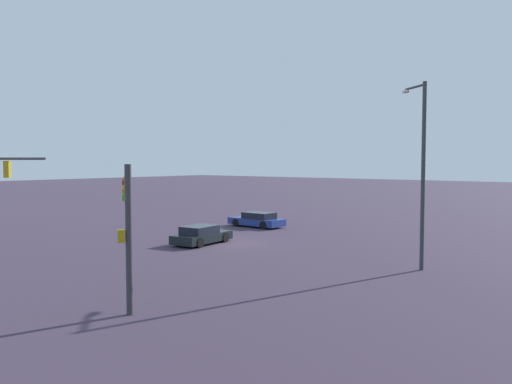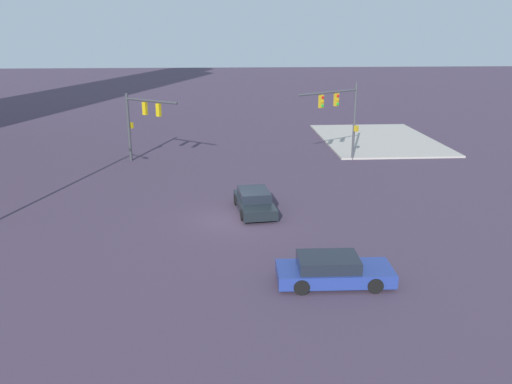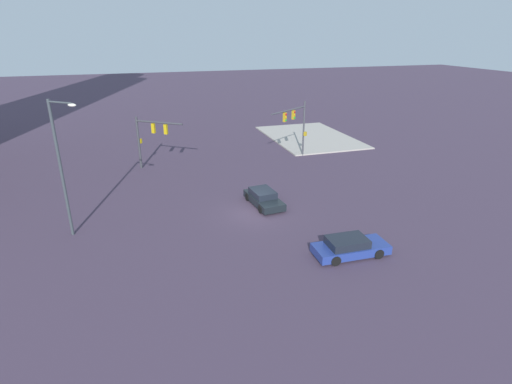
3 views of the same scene
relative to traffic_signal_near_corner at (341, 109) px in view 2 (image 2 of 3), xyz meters
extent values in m
plane|color=#3F3244|center=(-12.33, 8.50, -4.16)|extent=(238.66, 238.66, 0.00)
cube|color=#A29B93|center=(8.34, -5.51, -4.09)|extent=(15.09, 10.21, 0.15)
cylinder|color=#3F4047|center=(0.89, -1.30, -1.12)|extent=(0.19, 0.19, 6.09)
cylinder|color=#3F4047|center=(-0.77, 1.19, 1.37)|extent=(3.43, 5.06, 0.14)
cube|color=#B49119|center=(-0.29, 0.47, 0.77)|extent=(0.39, 0.41, 0.95)
cylinder|color=red|center=(-0.42, 0.38, 1.07)|extent=(0.16, 0.20, 0.20)
cylinder|color=orange|center=(-0.42, 0.38, 0.77)|extent=(0.16, 0.20, 0.20)
cylinder|color=green|center=(-0.42, 0.38, 0.47)|extent=(0.16, 0.20, 0.20)
cube|color=#B49119|center=(-1.17, 1.78, 0.77)|extent=(0.39, 0.41, 0.95)
cylinder|color=red|center=(-1.30, 1.70, 1.07)|extent=(0.16, 0.20, 0.20)
cylinder|color=orange|center=(-1.30, 1.70, 0.77)|extent=(0.16, 0.20, 0.20)
cylinder|color=green|center=(-1.30, 1.70, 0.47)|extent=(0.16, 0.20, 0.20)
cube|color=#B49119|center=(0.69, -1.44, -1.62)|extent=(0.37, 0.38, 0.44)
cylinder|color=#36373D|center=(1.70, 16.33, -1.52)|extent=(0.24, 0.24, 5.29)
cylinder|color=#36373D|center=(0.17, 14.29, 0.74)|extent=(3.20, 4.19, 0.18)
cube|color=#BA9A0F|center=(0.58, 14.83, 0.13)|extent=(0.40, 0.41, 0.95)
cylinder|color=red|center=(0.71, 14.73, 0.42)|extent=(0.17, 0.20, 0.20)
cylinder|color=orange|center=(0.71, 14.73, 0.12)|extent=(0.17, 0.20, 0.20)
cylinder|color=green|center=(0.71, 14.73, -0.18)|extent=(0.17, 0.20, 0.20)
cube|color=#BA9A0F|center=(-0.25, 13.72, 0.13)|extent=(0.40, 0.41, 0.95)
cylinder|color=red|center=(-0.12, 13.63, 0.42)|extent=(0.17, 0.20, 0.20)
cylinder|color=orange|center=(-0.12, 13.63, 0.12)|extent=(0.17, 0.20, 0.20)
cylinder|color=green|center=(-0.12, 13.63, -0.18)|extent=(0.17, 0.20, 0.20)
cube|color=#BA9A0F|center=(1.91, 16.17, -1.37)|extent=(0.37, 0.38, 0.44)
cube|color=black|center=(-11.11, 7.31, -3.73)|extent=(4.49, 2.30, 0.55)
cube|color=black|center=(-10.85, 7.34, -3.20)|extent=(2.40, 1.86, 0.50)
cylinder|color=black|center=(-12.35, 6.30, -3.84)|extent=(0.66, 0.28, 0.64)
cylinder|color=black|center=(-12.53, 8.04, -3.84)|extent=(0.66, 0.28, 0.64)
cylinder|color=black|center=(-9.69, 6.58, -3.84)|extent=(0.66, 0.28, 0.64)
cylinder|color=black|center=(-9.87, 8.32, -3.84)|extent=(0.66, 0.28, 0.64)
cube|color=navy|center=(-20.21, 4.62, -3.73)|extent=(2.01, 4.76, 0.55)
cube|color=black|center=(-20.20, 4.91, -3.20)|extent=(1.72, 2.49, 0.50)
cylinder|color=black|center=(-19.36, 3.14, -3.84)|extent=(0.24, 0.65, 0.64)
cylinder|color=black|center=(-21.13, 3.19, -3.84)|extent=(0.24, 0.65, 0.64)
cylinder|color=black|center=(-19.29, 6.06, -3.84)|extent=(0.24, 0.65, 0.64)
cylinder|color=black|center=(-21.06, 6.11, -3.84)|extent=(0.24, 0.65, 0.64)
camera|label=1|loc=(12.98, 30.96, 1.23)|focal=36.40mm
camera|label=2|loc=(-39.48, 9.13, 5.84)|focal=36.92mm
camera|label=3|loc=(-39.67, 16.95, 8.95)|focal=28.45mm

